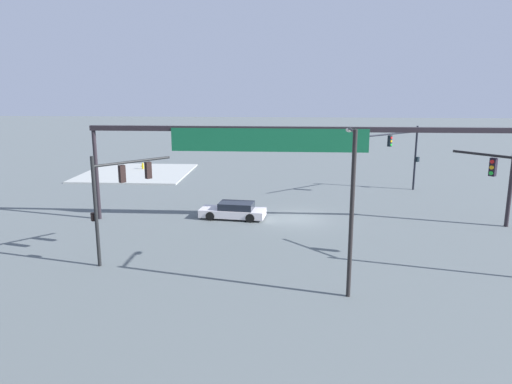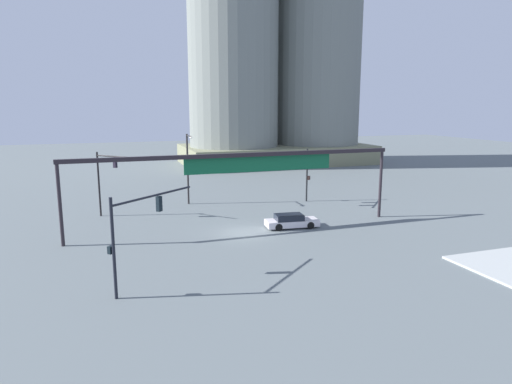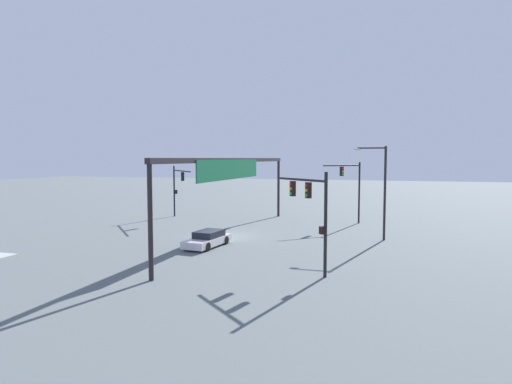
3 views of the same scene
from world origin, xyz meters
TOP-DOWN VIEW (x-y plane):
  - ground_plane at (0.00, 0.00)m, footprint 209.62×209.62m
  - traffic_signal_near_corner at (-10.76, 9.82)m, footprint 3.25×3.41m
  - traffic_signal_opposite_side at (10.00, 9.35)m, footprint 3.61×3.57m
  - traffic_signal_cross_street at (-9.57, -9.29)m, footprint 5.59×4.68m
  - streetlamp_curved_arm at (-2.16, 12.94)m, footprint 0.30×2.68m
  - overhead_sign_gantry at (0.55, 1.23)m, footprint 29.13×0.43m
  - sedan_car_approaching at (4.63, 0.38)m, footprint 4.89×2.33m

SIDE VIEW (x-z plane):
  - ground_plane at x=0.00m, z-range 0.00..0.00m
  - sedan_car_approaching at x=4.63m, z-range -0.03..1.18m
  - traffic_signal_cross_street at x=-9.57m, z-range 1.07..6.94m
  - traffic_signal_opposite_side at x=10.00m, z-range 1.05..7.06m
  - traffic_signal_near_corner at x=-10.76m, z-range 1.14..7.49m
  - streetlamp_curved_arm at x=-2.16m, z-range 0.67..8.42m
  - overhead_sign_gantry at x=0.55m, z-range 2.47..9.25m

